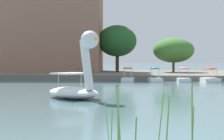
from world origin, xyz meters
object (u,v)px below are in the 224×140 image
(pedal_boat_pink, at_px, (184,78))
(pedal_boat_teal, at_px, (155,78))
(bicycle_parked, at_px, (85,71))
(parked_van, at_px, (35,64))
(swan_boat, at_px, (77,82))
(tree_broadleaf_behind_dock, at_px, (174,50))
(tree_sapling_by_fence, at_px, (117,41))
(pedal_boat_orange, at_px, (128,78))
(pedal_boat_red, at_px, (210,78))

(pedal_boat_pink, bearing_deg, pedal_boat_teal, -171.45)
(pedal_boat_teal, xyz_separation_m, bicycle_parked, (-7.49, 3.85, 0.56))
(pedal_boat_teal, bearing_deg, pedal_boat_pink, 8.55)
(pedal_boat_pink, height_order, parked_van, parked_van)
(swan_boat, relative_size, tree_broadleaf_behind_dock, 0.60)
(pedal_boat_pink, bearing_deg, tree_sapling_by_fence, 120.71)
(swan_boat, relative_size, pedal_boat_teal, 1.94)
(parked_van, bearing_deg, bicycle_parked, -46.97)
(swan_boat, distance_m, tree_sapling_by_fence, 28.58)
(pedal_boat_teal, bearing_deg, pedal_boat_orange, 177.27)
(swan_boat, relative_size, parked_van, 0.84)
(swan_boat, height_order, pedal_boat_pink, swan_boat)
(pedal_boat_orange, distance_m, pedal_boat_teal, 2.62)
(pedal_boat_red, bearing_deg, tree_sapling_by_fence, 128.26)
(pedal_boat_pink, height_order, pedal_boat_red, pedal_boat_pink)
(pedal_boat_red, height_order, tree_sapling_by_fence, tree_sapling_by_fence)
(pedal_boat_orange, bearing_deg, tree_broadleaf_behind_dock, 67.62)
(tree_broadleaf_behind_dock, height_order, parked_van, tree_broadleaf_behind_dock)
(pedal_boat_orange, height_order, pedal_boat_pink, pedal_boat_pink)
(tree_broadleaf_behind_dock, bearing_deg, pedal_boat_pink, -88.96)
(swan_boat, relative_size, tree_sapling_by_fence, 0.53)
(pedal_boat_pink, relative_size, parked_van, 0.40)
(pedal_boat_teal, relative_size, pedal_boat_red, 0.82)
(bicycle_parked, bearing_deg, tree_sapling_by_fence, 74.93)
(swan_boat, height_order, pedal_boat_teal, swan_boat)
(pedal_boat_orange, height_order, tree_sapling_by_fence, tree_sapling_by_fence)
(pedal_boat_orange, bearing_deg, tree_sapling_by_fence, 100.01)
(pedal_boat_pink, xyz_separation_m, parked_van, (-19.14, 13.02, 1.09))
(pedal_boat_pink, height_order, tree_sapling_by_fence, tree_sapling_by_fence)
(swan_boat, height_order, pedal_boat_orange, swan_boat)
(swan_boat, xyz_separation_m, pedal_boat_orange, (1.71, 15.14, -0.51))
(swan_boat, xyz_separation_m, tree_sapling_by_fence, (-0.62, 28.32, 3.80))
(swan_boat, relative_size, bicycle_parked, 2.21)
(swan_boat, xyz_separation_m, parked_van, (-12.10, 28.44, 0.62))
(pedal_boat_pink, xyz_separation_m, bicycle_parked, (-10.21, 3.44, 0.50))
(swan_boat, bearing_deg, pedal_boat_pink, 65.46)
(pedal_boat_pink, bearing_deg, pedal_boat_red, 1.37)
(pedal_boat_red, bearing_deg, pedal_boat_teal, -174.85)
(swan_boat, bearing_deg, pedal_boat_teal, 73.92)
(pedal_boat_orange, bearing_deg, pedal_boat_red, 2.51)
(pedal_boat_pink, bearing_deg, pedal_boat_orange, -176.97)
(pedal_boat_pink, distance_m, tree_sapling_by_fence, 15.60)
(pedal_boat_red, xyz_separation_m, parked_van, (-21.61, 12.96, 1.11))
(pedal_boat_teal, xyz_separation_m, pedal_boat_red, (5.18, 0.47, 0.03))
(pedal_boat_orange, distance_m, pedal_boat_red, 7.81)
(pedal_boat_pink, distance_m, pedal_boat_red, 2.47)
(pedal_boat_red, height_order, tree_broadleaf_behind_dock, tree_broadleaf_behind_dock)
(swan_boat, bearing_deg, pedal_boat_orange, 83.57)
(pedal_boat_teal, height_order, tree_broadleaf_behind_dock, tree_broadleaf_behind_dock)
(swan_boat, xyz_separation_m, pedal_boat_pink, (7.04, 15.42, -0.47))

